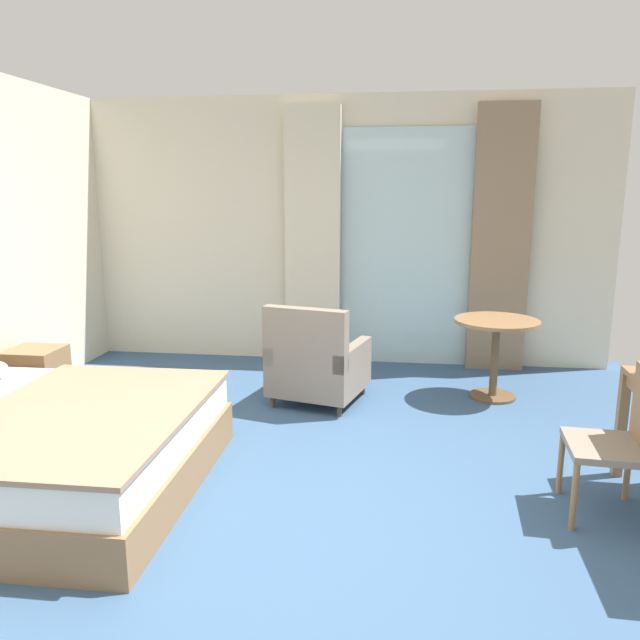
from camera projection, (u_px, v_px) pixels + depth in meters
ground at (280, 520)px, 3.56m from camera, size 6.04×7.26×0.10m
wall_back at (341, 232)px, 6.52m from camera, size 5.64×0.12×2.80m
balcony_glass_door at (405, 249)px, 6.39m from camera, size 1.48×0.02×2.46m
curtain_panel_left at (313, 239)px, 6.40m from camera, size 0.58×0.10×2.67m
curtain_panel_right at (501, 241)px, 6.15m from camera, size 0.58×0.10×2.67m
bed at (28, 446)px, 3.80m from camera, size 2.06×1.89×0.95m
nightstand at (37, 378)px, 5.21m from camera, size 0.42×0.41×0.52m
desk_chair at (622, 436)px, 3.42m from camera, size 0.45×0.49×0.87m
armchair_by_window at (316, 365)px, 5.32m from camera, size 0.89×0.89×0.89m
round_cafe_table at (496, 340)px, 5.41m from camera, size 0.74×0.74×0.72m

